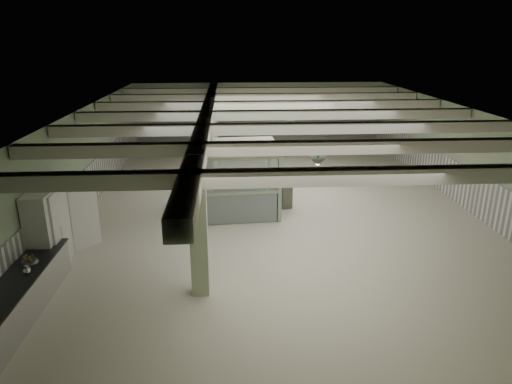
{
  "coord_description": "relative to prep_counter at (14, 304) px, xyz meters",
  "views": [
    {
      "loc": [
        -1.74,
        -16.03,
        6.05
      ],
      "look_at": [
        -0.9,
        -2.17,
        1.3
      ],
      "focal_mm": 32.0,
      "sensor_mm": 36.0,
      "label": 1
    }
  ],
  "objects": [
    {
      "name": "wainscot_back",
      "position": [
        6.54,
        16.98,
        0.29
      ],
      "size": [
        13.9,
        0.05,
        1.5
      ],
      "primitive_type": "cube",
      "color": "white",
      "rests_on": "floor"
    },
    {
      "name": "ceiling",
      "position": [
        6.54,
        7.0,
        3.14
      ],
      "size": [
        14.0,
        20.0,
        0.02
      ],
      "primitive_type": "cube",
      "color": "silver",
      "rests_on": "wall_back"
    },
    {
      "name": "pendant_back",
      "position": [
        7.04,
        12.5,
        2.59
      ],
      "size": [
        0.44,
        0.44,
        0.22
      ],
      "primitive_type": "cone",
      "rotation": [
        3.14,
        0.0,
        0.0
      ],
      "color": "#354433",
      "rests_on": "ceiling"
    },
    {
      "name": "column_a",
      "position": [
        4.04,
        1.0,
        1.34
      ],
      "size": [
        0.42,
        0.42,
        3.6
      ],
      "primitive_type": "cube",
      "color": "#B6C59E",
      "rests_on": "floor"
    },
    {
      "name": "veg_colander",
      "position": [
        -0.01,
        1.04,
        0.53
      ],
      "size": [
        0.45,
        0.45,
        0.19
      ],
      "primitive_type": null,
      "rotation": [
        0.0,
        0.0,
        -0.1
      ],
      "color": "#3C3C40",
      "rests_on": "prep_counter"
    },
    {
      "name": "beam_c",
      "position": [
        6.54,
        4.5,
        2.96
      ],
      "size": [
        13.9,
        0.35,
        0.32
      ],
      "primitive_type": "cube",
      "color": "beige",
      "rests_on": "ceiling"
    },
    {
      "name": "pendant_front",
      "position": [
        7.04,
        2.0,
        2.59
      ],
      "size": [
        0.44,
        0.44,
        0.22
      ],
      "primitive_type": "cone",
      "rotation": [
        3.14,
        0.0,
        0.0
      ],
      "color": "#354433",
      "rests_on": "ceiling"
    },
    {
      "name": "beam_f",
      "position": [
        6.54,
        12.0,
        2.96
      ],
      "size": [
        13.9,
        0.35,
        0.32
      ],
      "primitive_type": "cube",
      "color": "beige",
      "rests_on": "ceiling"
    },
    {
      "name": "wainscot_right",
      "position": [
        13.51,
        7.0,
        0.29
      ],
      "size": [
        0.05,
        19.9,
        1.5
      ],
      "primitive_type": "cube",
      "color": "white",
      "rests_on": "floor"
    },
    {
      "name": "wall_left",
      "position": [
        -0.46,
        7.0,
        1.34
      ],
      "size": [
        0.02,
        20.0,
        3.6
      ],
      "primitive_type": "cube",
      "color": "#9DB691",
      "rests_on": "floor"
    },
    {
      "name": "pendant_mid",
      "position": [
        7.04,
        7.5,
        2.59
      ],
      "size": [
        0.44,
        0.44,
        0.22
      ],
      "primitive_type": "cone",
      "rotation": [
        3.14,
        0.0,
        0.0
      ],
      "color": "#354433",
      "rests_on": "ceiling"
    },
    {
      "name": "walkin_cooler",
      "position": [
        -0.08,
        3.06,
        0.7
      ],
      "size": [
        1.09,
        2.54,
        2.33
      ],
      "color": "white",
      "rests_on": "floor"
    },
    {
      "name": "girder",
      "position": [
        4.04,
        7.0,
        2.92
      ],
      "size": [
        0.45,
        19.9,
        0.4
      ],
      "primitive_type": "cube",
      "color": "beige",
      "rests_on": "ceiling"
    },
    {
      "name": "beam_e",
      "position": [
        6.54,
        9.5,
        2.96
      ],
      "size": [
        13.9,
        0.35,
        0.32
      ],
      "primitive_type": "cube",
      "color": "beige",
      "rests_on": "ceiling"
    },
    {
      "name": "floor",
      "position": [
        6.54,
        7.0,
        -0.46
      ],
      "size": [
        20.0,
        20.0,
        0.0
      ],
      "primitive_type": "plane",
      "color": "beige",
      "rests_on": "ground"
    },
    {
      "name": "prep_counter",
      "position": [
        0.0,
        0.0,
        0.0
      ],
      "size": [
        0.86,
        4.9,
        0.91
      ],
      "color": "silver",
      "rests_on": "floor"
    },
    {
      "name": "beam_d",
      "position": [
        6.54,
        7.0,
        2.96
      ],
      "size": [
        13.9,
        0.35,
        0.32
      ],
      "primitive_type": "cube",
      "color": "beige",
      "rests_on": "ceiling"
    },
    {
      "name": "wall_back",
      "position": [
        6.54,
        17.0,
        1.34
      ],
      "size": [
        14.0,
        0.02,
        3.6
      ],
      "primitive_type": "cube",
      "color": "#9DB691",
      "rests_on": "floor"
    },
    {
      "name": "guard_booth",
      "position": [
        5.0,
        6.48,
        1.23
      ],
      "size": [
        3.25,
        2.81,
        2.47
      ],
      "rotation": [
        0.0,
        0.0,
        0.07
      ],
      "color": "gray",
      "rests_on": "floor"
    },
    {
      "name": "beam_g",
      "position": [
        6.54,
        14.5,
        2.96
      ],
      "size": [
        13.9,
        0.35,
        0.32
      ],
      "primitive_type": "cube",
      "color": "beige",
      "rests_on": "ceiling"
    },
    {
      "name": "wall_right",
      "position": [
        13.54,
        7.0,
        1.34
      ],
      "size": [
        0.02,
        20.0,
        3.6
      ],
      "primitive_type": "cube",
      "color": "#9DB691",
      "rests_on": "floor"
    },
    {
      "name": "beam_b",
      "position": [
        6.54,
        2.0,
        2.96
      ],
      "size": [
        13.9,
        0.35,
        0.32
      ],
      "primitive_type": "cube",
      "color": "beige",
      "rests_on": "ceiling"
    },
    {
      "name": "beam_a",
      "position": [
        6.54,
        -0.5,
        2.96
      ],
      "size": [
        13.9,
        0.35,
        0.32
      ],
      "primitive_type": "cube",
      "color": "beige",
      "rests_on": "ceiling"
    },
    {
      "name": "column_d",
      "position": [
        4.04,
        15.0,
        1.34
      ],
      "size": [
        0.42,
        0.42,
        3.6
      ],
      "primitive_type": "cube",
      "color": "#B6C59E",
      "rests_on": "floor"
    },
    {
      "name": "column_c",
      "position": [
        4.04,
        11.0,
        1.34
      ],
      "size": [
        0.42,
        0.42,
        3.6
      ],
      "primitive_type": "cube",
      "color": "#B6C59E",
      "rests_on": "floor"
    },
    {
      "name": "filing_cabinet",
      "position": [
        6.87,
        6.86,
        0.13
      ],
      "size": [
        0.48,
        0.61,
        1.19
      ],
      "primitive_type": "cube",
      "rotation": [
        0.0,
        0.0,
        0.19
      ],
      "color": "#535547",
      "rests_on": "floor"
    },
    {
      "name": "wainscot_left",
      "position": [
        -0.44,
        7.0,
        0.29
      ],
      "size": [
        0.05,
        19.9,
        1.5
      ],
      "primitive_type": "cube",
      "color": "white",
      "rests_on": "floor"
    },
    {
      "name": "wall_front",
      "position": [
        6.54,
        -3.0,
        1.34
      ],
      "size": [
        14.0,
        0.02,
        3.6
      ],
      "primitive_type": "cube",
      "color": "#9DB691",
      "rests_on": "floor"
    },
    {
      "name": "column_b",
      "position": [
        4.04,
        6.0,
        1.34
      ],
      "size": [
        0.42,
        0.42,
        3.6
      ],
      "primitive_type": "cube",
      "color": "#B6C59E",
      "rests_on": "floor"
    },
    {
      "name": "pitcher_near",
      "position": [
        0.17,
        0.45,
        0.56
      ],
      "size": [
        0.19,
        0.21,
        0.25
      ],
      "primitive_type": null,
      "rotation": [
        0.0,
        0.0,
        -0.12
      ],
      "color": "silver",
      "rests_on": "prep_counter"
    }
  ]
}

